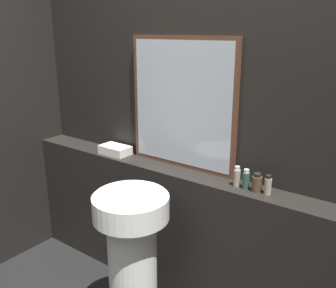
# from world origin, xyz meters

# --- Properties ---
(wall_back) EXTENTS (8.00, 0.06, 2.50)m
(wall_back) POSITION_xyz_m (0.00, 1.57, 1.25)
(wall_back) COLOR black
(wall_back) RESTS_ON ground_plane
(vanity_counter) EXTENTS (2.71, 0.20, 0.90)m
(vanity_counter) POSITION_xyz_m (0.00, 1.44, 0.45)
(vanity_counter) COLOR black
(vanity_counter) RESTS_ON ground_plane
(pedestal_sink) EXTENTS (0.43, 0.43, 0.89)m
(pedestal_sink) POSITION_xyz_m (-0.08, 0.99, 0.52)
(pedestal_sink) COLOR white
(pedestal_sink) RESTS_ON ground_plane
(mirror) EXTENTS (0.76, 0.03, 0.82)m
(mirror) POSITION_xyz_m (-0.11, 1.52, 1.31)
(mirror) COLOR #563323
(mirror) RESTS_ON vanity_counter
(towel_stack) EXTENTS (0.22, 0.13, 0.06)m
(towel_stack) POSITION_xyz_m (-0.63, 1.44, 0.93)
(towel_stack) COLOR silver
(towel_stack) RESTS_ON vanity_counter
(shampoo_bottle) EXTENTS (0.04, 0.04, 0.12)m
(shampoo_bottle) POSITION_xyz_m (0.33, 1.44, 0.95)
(shampoo_bottle) COLOR gray
(shampoo_bottle) RESTS_ON vanity_counter
(conditioner_bottle) EXTENTS (0.04, 0.04, 0.11)m
(conditioner_bottle) POSITION_xyz_m (0.39, 1.44, 0.95)
(conditioner_bottle) COLOR #2D4C3D
(conditioner_bottle) RESTS_ON vanity_counter
(lotion_bottle) EXTENTS (0.06, 0.06, 0.11)m
(lotion_bottle) POSITION_xyz_m (0.45, 1.44, 0.94)
(lotion_bottle) COLOR #4C3823
(lotion_bottle) RESTS_ON vanity_counter
(body_wash_bottle) EXTENTS (0.04, 0.04, 0.11)m
(body_wash_bottle) POSITION_xyz_m (0.52, 1.44, 0.95)
(body_wash_bottle) COLOR gray
(body_wash_bottle) RESTS_ON vanity_counter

